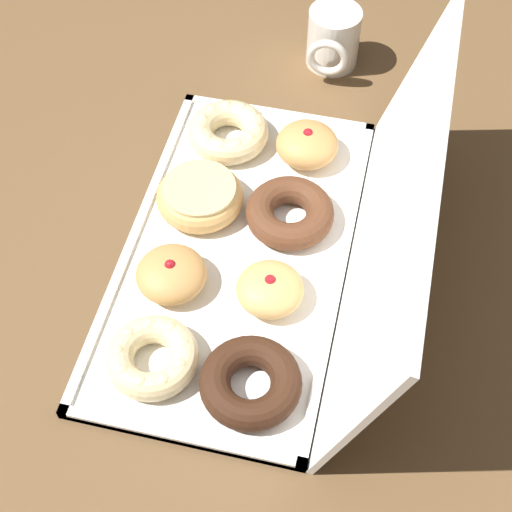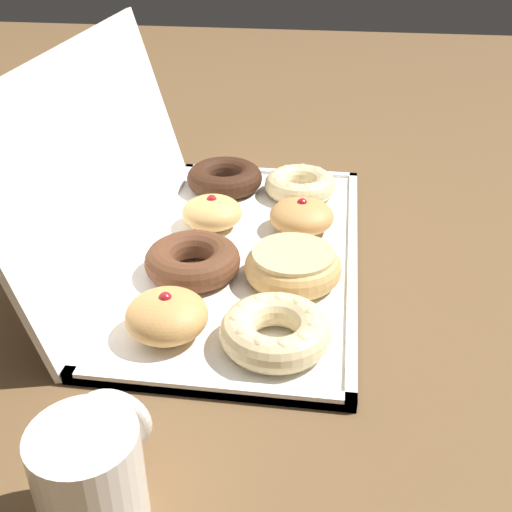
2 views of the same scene
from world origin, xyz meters
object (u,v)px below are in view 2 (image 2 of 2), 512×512
(jelly_filled_donut_6, at_px, (212,212))
(jelly_filled_donut_2, at_px, (302,216))
(cruller_donut_0, at_px, (276,330))
(coffee_mug, at_px, (91,473))
(donut_box, at_px, (247,254))
(cruller_donut_3, at_px, (300,184))
(glazed_ring_donut_1, at_px, (293,266))
(chocolate_cake_ring_donut_7, at_px, (225,178))
(chocolate_cake_ring_donut_5, at_px, (193,261))
(jelly_filled_donut_4, at_px, (167,316))

(jelly_filled_donut_6, bearing_deg, jelly_filled_donut_2, -87.34)
(cruller_donut_0, height_order, coffee_mug, coffee_mug)
(donut_box, distance_m, cruller_donut_3, 0.19)
(jelly_filled_donut_2, distance_m, jelly_filled_donut_6, 0.12)
(cruller_donut_0, relative_size, glazed_ring_donut_1, 0.99)
(glazed_ring_donut_1, bearing_deg, chocolate_cake_ring_donut_7, 27.16)
(chocolate_cake_ring_donut_7, bearing_deg, cruller_donut_0, -162.11)
(jelly_filled_donut_2, relative_size, chocolate_cake_ring_donut_5, 0.76)
(jelly_filled_donut_4, height_order, coffee_mug, coffee_mug)
(jelly_filled_donut_2, relative_size, cruller_donut_3, 0.81)
(jelly_filled_donut_4, height_order, chocolate_cake_ring_donut_5, jelly_filled_donut_4)
(glazed_ring_donut_1, bearing_deg, cruller_donut_3, 2.30)
(cruller_donut_3, bearing_deg, cruller_donut_0, -179.57)
(cruller_donut_3, relative_size, jelly_filled_donut_4, 1.25)
(chocolate_cake_ring_donut_5, xyz_separation_m, jelly_filled_donut_6, (0.13, 0.00, 0.00))
(cruller_donut_3, bearing_deg, glazed_ring_donut_1, -177.70)
(glazed_ring_donut_1, relative_size, chocolate_cake_ring_donut_5, 1.00)
(jelly_filled_donut_2, xyz_separation_m, chocolate_cake_ring_donut_5, (-0.13, 0.12, -0.00))
(donut_box, bearing_deg, cruller_donut_0, -162.87)
(chocolate_cake_ring_donut_7, distance_m, coffee_mug, 0.59)
(jelly_filled_donut_2, relative_size, coffee_mug, 0.88)
(donut_box, xyz_separation_m, jelly_filled_donut_4, (-0.19, 0.06, 0.03))
(jelly_filled_donut_2, distance_m, chocolate_cake_ring_donut_7, 0.18)
(cruller_donut_3, relative_size, coffee_mug, 1.08)
(jelly_filled_donut_4, bearing_deg, jelly_filled_donut_6, 0.24)
(cruller_donut_3, relative_size, jelly_filled_donut_6, 1.31)
(glazed_ring_donut_1, relative_size, jelly_filled_donut_2, 1.32)
(chocolate_cake_ring_donut_7, bearing_deg, donut_box, -161.35)
(jelly_filled_donut_4, bearing_deg, jelly_filled_donut_2, -25.96)
(jelly_filled_donut_2, xyz_separation_m, jelly_filled_donut_4, (-0.25, 0.12, 0.00))
(coffee_mug, bearing_deg, donut_box, -7.81)
(jelly_filled_donut_6, bearing_deg, cruller_donut_3, -43.32)
(cruller_donut_0, height_order, jelly_filled_donut_4, jelly_filled_donut_4)
(chocolate_cake_ring_donut_5, bearing_deg, jelly_filled_donut_2, -43.29)
(jelly_filled_donut_2, bearing_deg, chocolate_cake_ring_donut_7, 46.99)
(donut_box, distance_m, glazed_ring_donut_1, 0.09)
(jelly_filled_donut_2, height_order, chocolate_cake_ring_donut_5, jelly_filled_donut_2)
(cruller_donut_3, xyz_separation_m, jelly_filled_donut_4, (-0.37, 0.11, 0.01))
(glazed_ring_donut_1, height_order, coffee_mug, coffee_mug)
(cruller_donut_3, distance_m, chocolate_cake_ring_donut_5, 0.27)
(jelly_filled_donut_6, bearing_deg, cruller_donut_0, -155.10)
(glazed_ring_donut_1, xyz_separation_m, chocolate_cake_ring_donut_7, (0.25, 0.13, -0.00))
(jelly_filled_donut_4, xyz_separation_m, chocolate_cake_ring_donut_7, (0.37, 0.01, -0.01))
(jelly_filled_donut_4, bearing_deg, cruller_donut_3, -17.03)
(cruller_donut_0, xyz_separation_m, coffee_mug, (-0.21, 0.11, 0.02))
(donut_box, relative_size, jelly_filled_donut_6, 6.38)
(jelly_filled_donut_6, xyz_separation_m, coffee_mug, (-0.46, -0.00, 0.02))
(chocolate_cake_ring_donut_5, bearing_deg, cruller_donut_0, -137.32)
(cruller_donut_3, xyz_separation_m, chocolate_cake_ring_donut_7, (0.01, 0.12, 0.00))
(cruller_donut_3, bearing_deg, jelly_filled_donut_6, 136.68)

